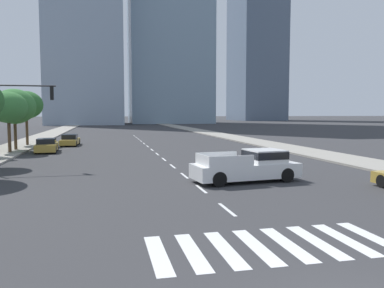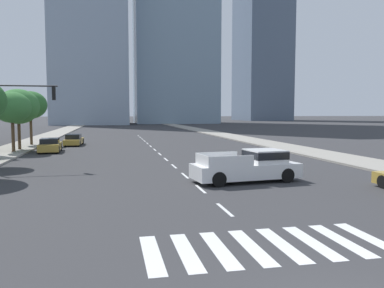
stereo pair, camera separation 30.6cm
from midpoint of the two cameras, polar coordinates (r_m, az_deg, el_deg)
name	(u,v)px [view 2 (the right image)]	position (r m, az deg, el deg)	size (l,w,h in m)	color
sidewalk_east	(292,148)	(39.73, 14.93, -0.64)	(4.00, 260.00, 0.15)	gray
crosswalk_near	(267,245)	(11.08, 11.85, -14.55)	(6.75, 2.89, 0.01)	silver
lane_divider_center	(155,150)	(37.98, -5.34, -0.85)	(0.14, 50.00, 0.01)	silver
pickup_truck	(251,166)	(20.58, 9.13, -3.27)	(5.85, 2.68, 1.67)	silver
sedan_gold_0	(74,140)	(44.94, -16.99, 0.55)	(1.90, 4.81, 1.25)	#B28E38
sedan_gold_1	(50,146)	(37.91, -20.14, -0.22)	(2.04, 4.45, 1.29)	#B28E38
traffic_signal_far	(9,106)	(27.02, -25.33, 5.08)	(5.19, 0.28, 5.61)	#333335
street_tree_third	(12,108)	(37.80, -24.99, 4.94)	(3.27, 3.27, 5.36)	#4C3823
street_tree_fourth	(18,107)	(40.08, -24.24, 5.10)	(3.90, 3.90, 5.75)	#4C3823
street_tree_fifth	(30,105)	(45.53, -22.75, 5.36)	(3.54, 3.54, 5.85)	#4C3823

